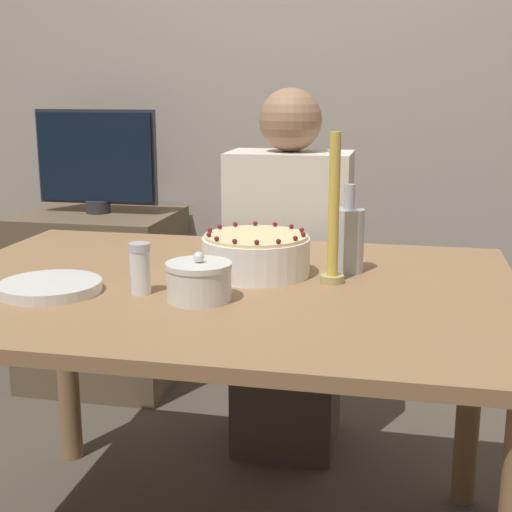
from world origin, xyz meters
TOP-DOWN VIEW (x-y plane):
  - wall_behind at (0.00, 1.40)m, footprint 8.00×0.05m
  - dining_table at (0.00, 0.00)m, footprint 1.40×1.02m
  - cake at (0.07, 0.09)m, footprint 0.27×0.27m
  - sugar_bowl at (0.00, -0.15)m, footprint 0.14×0.14m
  - sugar_shaker at (-0.14, -0.13)m, footprint 0.05×0.05m
  - plate_stack at (-0.35, -0.16)m, footprint 0.23×0.23m
  - candle at (0.27, 0.05)m, footprint 0.06×0.06m
  - bottle at (0.29, 0.16)m, footprint 0.08×0.08m
  - person_man_blue_shirt at (0.06, 0.71)m, footprint 0.40×0.34m
  - side_cabinet at (-0.80, 1.10)m, footprint 0.61×0.51m
  - tv_monitor at (-0.80, 1.10)m, footprint 0.51×0.10m

SIDE VIEW (x-z plane):
  - side_cabinet at x=-0.80m, z-range 0.00..0.72m
  - person_man_blue_shirt at x=0.06m, z-range -0.08..1.14m
  - dining_table at x=0.00m, z-range 0.27..1.05m
  - plate_stack at x=-0.35m, z-range 0.77..0.80m
  - sugar_bowl at x=0.00m, z-range 0.76..0.87m
  - cake at x=0.07m, z-range 0.77..0.88m
  - sugar_shaker at x=-0.14m, z-range 0.77..0.89m
  - bottle at x=0.29m, z-range 0.75..0.97m
  - candle at x=0.27m, z-range 0.74..1.10m
  - tv_monitor at x=-0.80m, z-range 0.73..1.15m
  - wall_behind at x=0.00m, z-range 0.00..2.60m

